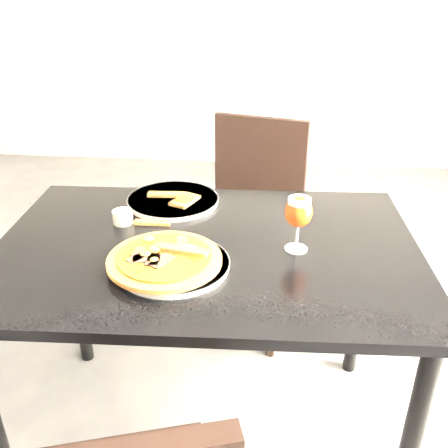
# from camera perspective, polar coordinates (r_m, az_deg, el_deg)

# --- Properties ---
(dining_table) EXTENTS (1.23, 0.84, 0.75)m
(dining_table) POSITION_cam_1_polar(r_m,az_deg,el_deg) (1.46, -1.99, -5.44)
(dining_table) COLOR black
(dining_table) RESTS_ON ground
(chair_far) EXTENTS (0.51, 0.51, 0.91)m
(chair_far) POSITION_cam_1_polar(r_m,az_deg,el_deg) (2.13, 3.04, 0.62)
(chair_far) COLOR black
(chair_far) RESTS_ON ground
(plate_main) EXTENTS (0.37, 0.37, 0.02)m
(plate_main) POSITION_cam_1_polar(r_m,az_deg,el_deg) (1.32, -5.84, -4.62)
(plate_main) COLOR white
(plate_main) RESTS_ON dining_table
(pizza) EXTENTS (0.30, 0.30, 0.03)m
(pizza) POSITION_cam_1_polar(r_m,az_deg,el_deg) (1.31, -6.75, -3.94)
(pizza) COLOR #A46327
(pizza) RESTS_ON plate_main
(plate_second) EXTENTS (0.39, 0.39, 0.02)m
(plate_second) POSITION_cam_1_polar(r_m,az_deg,el_deg) (1.68, -5.84, 2.71)
(plate_second) COLOR white
(plate_second) RESTS_ON dining_table
(crust_scraps) EXTENTS (0.18, 0.12, 0.01)m
(crust_scraps) POSITION_cam_1_polar(r_m,az_deg,el_deg) (1.66, -5.22, 2.97)
(crust_scraps) COLOR #A46327
(crust_scraps) RESTS_ON plate_second
(loose_crust) EXTENTS (0.11, 0.03, 0.01)m
(loose_crust) POSITION_cam_1_polar(r_m,az_deg,el_deg) (1.54, -8.22, 0.16)
(loose_crust) COLOR #A46327
(loose_crust) RESTS_ON dining_table
(sauce_cup) EXTENTS (0.06, 0.06, 0.04)m
(sauce_cup) POSITION_cam_1_polar(r_m,az_deg,el_deg) (1.56, -11.51, 0.87)
(sauce_cup) COLOR silver
(sauce_cup) RESTS_ON dining_table
(beer_glass) EXTENTS (0.08, 0.08, 0.16)m
(beer_glass) POSITION_cam_1_polar(r_m,az_deg,el_deg) (1.35, 8.54, 1.33)
(beer_glass) COLOR silver
(beer_glass) RESTS_ON dining_table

